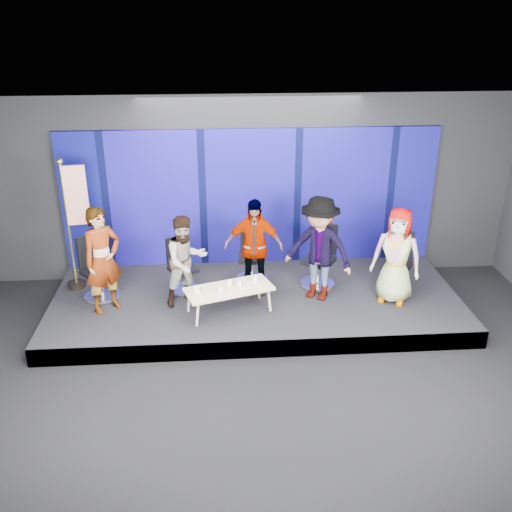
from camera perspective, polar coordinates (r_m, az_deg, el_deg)
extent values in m
plane|color=black|center=(8.01, 1.34, -14.16)|extent=(10.00, 10.00, 0.00)
cube|color=black|center=(10.78, -0.59, 6.68)|extent=(10.00, 0.02, 3.50)
cube|color=black|center=(6.47, 1.64, 11.07)|extent=(10.00, 8.00, 0.02)
cube|color=black|center=(10.02, 0.00, -4.66)|extent=(7.00, 3.00, 0.30)
cube|color=#060A4F|center=(10.78, -0.57, 5.84)|extent=(7.00, 0.08, 2.60)
cylinder|color=silver|center=(10.20, -15.10, -3.85)|extent=(0.87, 0.87, 0.06)
cylinder|color=silver|center=(10.10, -15.25, -2.66)|extent=(0.07, 0.07, 0.41)
cube|color=black|center=(10.01, -15.37, -1.61)|extent=(0.70, 0.70, 0.07)
cube|color=black|center=(10.07, -16.30, 0.57)|extent=(0.37, 0.34, 0.57)
imported|color=black|center=(9.44, -15.07, -0.39)|extent=(0.77, 0.75, 1.78)
cylinder|color=silver|center=(10.16, -7.19, -3.30)|extent=(0.73, 0.73, 0.05)
cylinder|color=silver|center=(10.07, -7.25, -2.26)|extent=(0.06, 0.06, 0.36)
cube|color=black|center=(9.99, -7.30, -1.33)|extent=(0.58, 0.58, 0.06)
cube|color=black|center=(10.05, -7.93, 0.64)|extent=(0.37, 0.23, 0.49)
imported|color=black|center=(9.44, -7.01, -0.47)|extent=(0.94, 0.87, 1.55)
cylinder|color=silver|center=(10.45, -0.41, -2.28)|extent=(0.65, 0.65, 0.06)
cylinder|color=silver|center=(10.35, -0.41, -1.15)|extent=(0.07, 0.07, 0.40)
cube|color=black|center=(10.27, -0.41, -0.15)|extent=(0.52, 0.52, 0.07)
cube|color=black|center=(10.36, -0.37, 2.03)|extent=(0.44, 0.09, 0.54)
imported|color=black|center=(9.70, -0.24, 0.92)|extent=(1.04, 0.52, 1.71)
cylinder|color=silver|center=(10.32, 6.15, -2.77)|extent=(0.87, 0.87, 0.06)
cylinder|color=silver|center=(10.21, 6.20, -1.56)|extent=(0.07, 0.07, 0.42)
cube|color=black|center=(10.12, 6.26, -0.49)|extent=(0.70, 0.70, 0.07)
cube|color=black|center=(10.21, 6.88, 1.80)|extent=(0.42, 0.29, 0.58)
imported|color=black|center=(9.54, 6.32, 0.72)|extent=(1.35, 1.19, 1.81)
cylinder|color=silver|center=(10.44, 13.67, -3.04)|extent=(0.78, 0.78, 0.06)
cylinder|color=silver|center=(10.34, 13.79, -1.95)|extent=(0.07, 0.07, 0.38)
cube|color=black|center=(10.27, 13.89, -0.99)|extent=(0.63, 0.63, 0.07)
cube|color=black|center=(10.35, 14.32, 1.09)|extent=(0.39, 0.25, 0.53)
imported|color=black|center=(9.70, 13.88, 0.02)|extent=(0.96, 0.85, 1.65)
cube|color=tan|center=(9.25, -2.72, -3.32)|extent=(1.52, 1.01, 0.04)
cylinder|color=tan|center=(8.99, -5.87, -5.85)|extent=(0.04, 0.04, 0.39)
cylinder|color=tan|center=(9.39, -6.73, -4.55)|extent=(0.04, 0.04, 0.39)
cylinder|color=tan|center=(9.37, 1.33, -4.43)|extent=(0.04, 0.04, 0.39)
cylinder|color=tan|center=(9.74, 0.22, -3.24)|extent=(0.04, 0.04, 0.39)
cylinder|color=silver|center=(9.12, -5.92, -3.35)|extent=(0.08, 0.08, 0.10)
cylinder|color=silver|center=(9.10, -3.56, -3.37)|extent=(0.08, 0.08, 0.09)
cylinder|color=silver|center=(9.28, -2.67, -2.73)|extent=(0.08, 0.08, 0.10)
cylinder|color=silver|center=(9.26, -1.67, -2.81)|extent=(0.08, 0.08, 0.09)
cylinder|color=silver|center=(9.42, -0.10, -2.28)|extent=(0.09, 0.09, 0.11)
cylinder|color=black|center=(10.69, -17.48, -2.73)|extent=(0.31, 0.31, 0.10)
cylinder|color=gold|center=(10.26, -18.24, 2.89)|extent=(0.04, 0.04, 2.15)
sphere|color=gold|center=(9.93, -19.07, 8.93)|extent=(0.11, 0.11, 0.11)
cube|color=#AC1B13|center=(10.05, -17.53, 5.82)|extent=(0.38, 0.12, 1.02)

